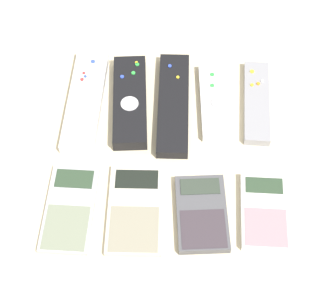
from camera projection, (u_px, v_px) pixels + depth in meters
ground_plane at (168, 165)px, 0.95m from camera, size 3.00×3.00×0.00m
remote_0 at (85, 101)px, 1.01m from camera, size 0.07×0.22×0.02m
remote_1 at (130, 101)px, 1.01m from camera, size 0.07×0.20×0.03m
remote_2 at (173, 104)px, 1.01m from camera, size 0.06×0.22×0.02m
remote_3 at (216, 102)px, 1.01m from camera, size 0.06×0.17×0.02m
remote_4 at (257, 102)px, 1.01m from camera, size 0.05×0.18×0.02m
calculator_0 at (70, 209)px, 0.90m from camera, size 0.08×0.16×0.01m
calculator_1 at (135, 210)px, 0.90m from camera, size 0.09×0.16×0.01m
calculator_2 at (202, 213)px, 0.89m from camera, size 0.09×0.14×0.02m
calculator_3 at (265, 212)px, 0.89m from camera, size 0.08×0.13×0.02m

